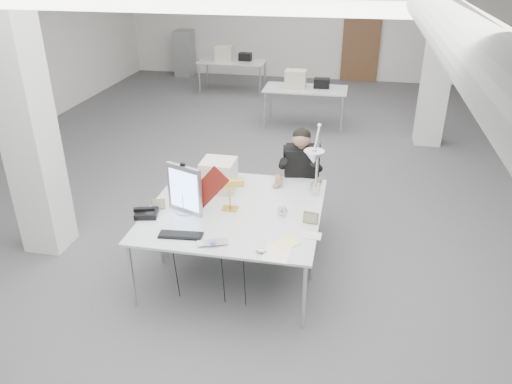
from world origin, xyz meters
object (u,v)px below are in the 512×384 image
monitor (184,189)px  beige_monitor (219,175)px  seated_person (300,164)px  desk_phone (146,214)px  laptop (213,245)px  desk_main (224,231)px  office_chair (300,189)px  bankers_lamp (230,195)px  architect_lamp (316,166)px

monitor → beige_monitor: size_ratio=1.42×
seated_person → beige_monitor: (-0.86, -0.56, 0.03)m
seated_person → desk_phone: bearing=-146.9°
seated_person → monitor: (-1.06, -1.16, 0.11)m
seated_person → laptop: size_ratio=3.43×
desk_main → seated_person: (0.57, 1.43, 0.16)m
office_chair → laptop: bearing=-118.2°
desk_main → office_chair: 1.60m
office_chair → desk_phone: bearing=-145.8°
monitor → bankers_lamp: 0.47m
office_chair → beige_monitor: size_ratio=2.91×
seated_person → architect_lamp: architect_lamp is taller
seated_person → desk_phone: seated_person is taller
laptop → desk_phone: bearing=132.7°
bankers_lamp → architect_lamp: bearing=-5.9°
office_chair → seated_person: size_ratio=1.11×
desk_main → desk_phone: bearing=172.5°
bankers_lamp → desk_phone: bearing=177.1°
seated_person → laptop: (-0.60, -1.75, -0.13)m
seated_person → architect_lamp: (0.23, -0.74, 0.30)m
laptop → beige_monitor: bearing=82.2°
architect_lamp → desk_phone: bearing=-168.5°
office_chair → monitor: bearing=-141.0°
desk_main → bankers_lamp: bearing=96.0°
desk_phone → beige_monitor: (0.56, 0.76, 0.15)m
laptop → architect_lamp: architect_lamp is taller
seated_person → monitor: size_ratio=1.85×
bankers_lamp → laptop: bearing=-112.4°
monitor → beige_monitor: (0.20, 0.59, -0.09)m
monitor → laptop: monitor is taller
seated_person → bankers_lamp: bearing=-131.1°
beige_monitor → architect_lamp: bearing=-8.8°
laptop → bankers_lamp: size_ratio=0.81×
laptop → beige_monitor: beige_monitor is taller
monitor → laptop: size_ratio=1.85×
beige_monitor → desk_phone: bearing=-126.1°
seated_person → architect_lamp: size_ratio=1.07×
seated_person → office_chair: bearing=80.2°
seated_person → laptop: seated_person is taller
laptop → architect_lamp: bearing=30.3°
desk_main → laptop: bearing=-94.8°
office_chair → laptop: (-0.60, -1.80, 0.23)m
monitor → bankers_lamp: bearing=39.5°
desk_phone → beige_monitor: bearing=40.1°
desk_main → beige_monitor: 0.94m
desk_main → bankers_lamp: size_ratio=5.21×
desk_main → laptop: laptop is taller
office_chair → monitor: (-1.06, -1.21, 0.48)m
desk_main → desk_phone: desk_phone is taller
laptop → beige_monitor: (-0.26, 1.18, 0.16)m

